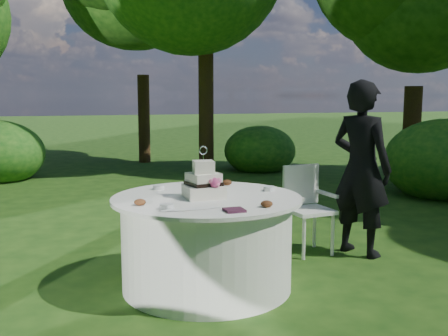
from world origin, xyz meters
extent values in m
plane|color=#193E11|center=(0.00, 0.00, 0.00)|extent=(80.00, 80.00, 0.00)
cube|color=#421C30|center=(0.03, -0.59, 0.78)|extent=(0.14, 0.14, 0.02)
ellipsoid|color=white|center=(-0.26, -0.45, 0.78)|extent=(0.48, 0.07, 0.01)
imported|color=black|center=(1.72, 0.41, 0.87)|extent=(0.65, 0.75, 1.75)
cylinder|color=white|center=(0.00, 0.00, 0.37)|extent=(1.40, 1.40, 0.74)
cylinder|color=silver|center=(0.00, 0.00, 0.76)|extent=(1.56, 1.56, 0.03)
cube|color=white|center=(-0.03, -0.02, 0.82)|extent=(0.30, 0.30, 0.10)
cube|color=silver|center=(-0.03, -0.02, 0.92)|extent=(0.27, 0.27, 0.10)
cube|color=white|center=(-0.03, -0.02, 1.02)|extent=(0.18, 0.18, 0.10)
cube|color=black|center=(-0.03, -0.02, 0.89)|extent=(0.29, 0.29, 0.03)
sphere|color=#CB3B79|center=(0.03, -0.15, 0.91)|extent=(0.08, 0.08, 0.08)
cylinder|color=silver|center=(-0.03, -0.02, 1.09)|extent=(0.01, 0.01, 0.05)
torus|color=silver|center=(-0.03, -0.02, 1.16)|extent=(0.07, 0.02, 0.07)
cube|color=white|center=(1.26, 0.59, 0.44)|extent=(0.44, 0.44, 0.04)
cube|color=white|center=(1.24, 0.77, 0.68)|extent=(0.41, 0.07, 0.41)
cylinder|color=silver|center=(1.10, 0.41, 0.21)|extent=(0.04, 0.04, 0.42)
cylinder|color=silver|center=(1.43, 0.43, 0.21)|extent=(0.04, 0.04, 0.42)
cylinder|color=silver|center=(1.08, 0.74, 0.21)|extent=(0.04, 0.04, 0.42)
cylinder|color=white|center=(1.41, 0.77, 0.21)|extent=(0.04, 0.04, 0.42)
cube|color=silver|center=(1.06, 0.57, 0.60)|extent=(0.06, 0.37, 0.03)
cube|color=white|center=(1.45, 0.60, 0.60)|extent=(0.06, 0.37, 0.03)
cylinder|color=white|center=(-0.31, 0.45, 0.79)|extent=(0.10, 0.10, 0.04)
cylinder|color=white|center=(0.59, 0.08, 0.79)|extent=(0.10, 0.10, 0.04)
cylinder|color=white|center=(-0.41, -0.38, 0.79)|extent=(0.10, 0.10, 0.04)
ellipsoid|color=#562D16|center=(0.31, -0.53, 0.79)|extent=(0.09, 0.09, 0.05)
ellipsoid|color=#562D16|center=(0.34, 0.47, 0.79)|extent=(0.09, 0.09, 0.05)
ellipsoid|color=#562D16|center=(-0.58, -0.18, 0.79)|extent=(0.09, 0.09, 0.05)
camera|label=1|loc=(-1.18, -4.05, 1.59)|focal=42.00mm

